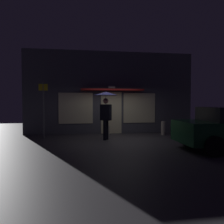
{
  "coord_description": "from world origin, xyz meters",
  "views": [
    {
      "loc": [
        -1.78,
        -9.58,
        1.65
      ],
      "look_at": [
        -0.28,
        0.16,
        1.23
      ],
      "focal_mm": 35.97,
      "sensor_mm": 36.0,
      "label": 1
    }
  ],
  "objects_px": {
    "person_with_umbrella": "(106,104)",
    "sidewalk_bollard_2": "(163,128)",
    "street_sign_post": "(43,107)",
    "sidewalk_bollard": "(107,131)"
  },
  "relations": [
    {
      "from": "person_with_umbrella",
      "to": "sidewalk_bollard",
      "type": "distance_m",
      "value": 1.97
    },
    {
      "from": "person_with_umbrella",
      "to": "street_sign_post",
      "type": "bearing_deg",
      "value": -162.83
    },
    {
      "from": "person_with_umbrella",
      "to": "sidewalk_bollard_2",
      "type": "xyz_separation_m",
      "value": [
        3.07,
        1.06,
        -1.26
      ]
    },
    {
      "from": "person_with_umbrella",
      "to": "sidewalk_bollard_2",
      "type": "height_order",
      "value": "person_with_umbrella"
    },
    {
      "from": "street_sign_post",
      "to": "sidewalk_bollard",
      "type": "height_order",
      "value": "street_sign_post"
    },
    {
      "from": "sidewalk_bollard",
      "to": "sidewalk_bollard_2",
      "type": "height_order",
      "value": "sidewalk_bollard_2"
    },
    {
      "from": "street_sign_post",
      "to": "sidewalk_bollard",
      "type": "distance_m",
      "value": 3.28
    },
    {
      "from": "street_sign_post",
      "to": "sidewalk_bollard",
      "type": "xyz_separation_m",
      "value": [
        2.97,
        0.65,
        -1.22
      ]
    },
    {
      "from": "person_with_umbrella",
      "to": "sidewalk_bollard_2",
      "type": "relative_size",
      "value": 3.1
    },
    {
      "from": "street_sign_post",
      "to": "sidewalk_bollard_2",
      "type": "bearing_deg",
      "value": 2.94
    }
  ]
}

